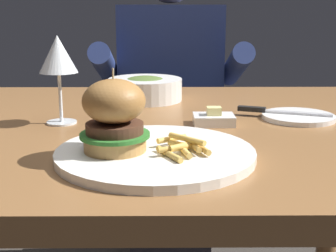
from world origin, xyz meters
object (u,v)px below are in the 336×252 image
object	(u,v)px
burger_sandwich	(114,115)
table_knife	(275,111)
bread_plate	(298,117)
soup_bowl	(145,88)
diner_person	(170,123)
main_plate	(155,154)
butter_dish	(214,119)
wine_glass	(58,57)

from	to	relation	value
burger_sandwich	table_knife	xyz separation A→B (m)	(0.31, 0.29, -0.06)
burger_sandwich	bread_plate	bearing A→B (deg)	36.72
table_knife	soup_bowl	bearing A→B (deg)	145.53
table_knife	burger_sandwich	bearing A→B (deg)	-137.75
burger_sandwich	diner_person	size ratio (longest dim) A/B	0.11
burger_sandwich	soup_bowl	world-z (taller)	burger_sandwich
bread_plate	main_plate	bearing A→B (deg)	-138.55
bread_plate	butter_dish	xyz separation A→B (m)	(-0.18, -0.05, 0.01)
burger_sandwich	wine_glass	distance (m)	0.28
main_plate	soup_bowl	xyz separation A→B (m)	(-0.03, 0.48, 0.02)
butter_dish	soup_bowl	xyz separation A→B (m)	(-0.15, 0.26, 0.02)
butter_dish	bread_plate	bearing A→B (deg)	14.19
burger_sandwich	butter_dish	world-z (taller)	burger_sandwich
burger_sandwich	table_knife	world-z (taller)	burger_sandwich
soup_bowl	main_plate	bearing A→B (deg)	-85.84
butter_dish	table_knife	bearing A→B (deg)	24.53
diner_person	main_plate	bearing A→B (deg)	-92.16
table_knife	diner_person	distance (m)	0.74
main_plate	table_knife	xyz separation A→B (m)	(0.25, 0.28, 0.01)
main_plate	wine_glass	world-z (taller)	wine_glass
soup_bowl	burger_sandwich	bearing A→B (deg)	-93.26
wine_glass	table_knife	distance (m)	0.47
bread_plate	table_knife	size ratio (longest dim) A/B	0.79
main_plate	soup_bowl	bearing A→B (deg)	94.16
main_plate	diner_person	xyz separation A→B (m)	(0.04, 0.96, -0.18)
butter_dish	diner_person	world-z (taller)	diner_person
burger_sandwich	table_knife	distance (m)	0.43
burger_sandwich	diner_person	xyz separation A→B (m)	(0.10, 0.96, -0.25)
burger_sandwich	butter_dish	bearing A→B (deg)	51.62
butter_dish	soup_bowl	size ratio (longest dim) A/B	0.44
table_knife	soup_bowl	world-z (taller)	soup_bowl
soup_bowl	bread_plate	bearing A→B (deg)	-32.59
diner_person	wine_glass	bearing A→B (deg)	-107.63
soup_bowl	butter_dish	bearing A→B (deg)	-60.20
table_knife	soup_bowl	size ratio (longest dim) A/B	1.03
main_plate	butter_dish	size ratio (longest dim) A/B	3.82
burger_sandwich	diner_person	bearing A→B (deg)	84.18
table_knife	butter_dish	bearing A→B (deg)	-155.47
wine_glass	butter_dish	size ratio (longest dim) A/B	2.17
bread_plate	butter_dish	size ratio (longest dim) A/B	1.86
main_plate	butter_dish	xyz separation A→B (m)	(0.11, 0.22, 0.00)
wine_glass	soup_bowl	bearing A→B (deg)	56.93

